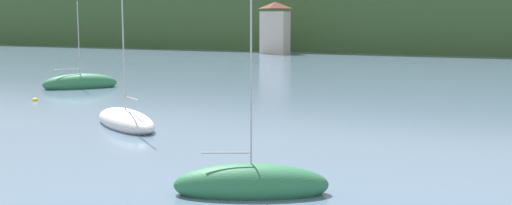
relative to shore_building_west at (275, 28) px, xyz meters
name	(u,v)px	position (x,y,z in m)	size (l,w,h in m)	color
wooded_hillside	(439,22)	(22.32, 39.93, 1.05)	(352.00, 59.09, 26.78)	#38562D
shore_building_west	(275,28)	(0.00, 0.00, 0.00)	(4.81, 3.56, 9.14)	beige
sailboat_mid_0	(251,185)	(34.37, -81.07, -4.10)	(5.64, 3.91, 7.27)	#2D754C
sailboat_mid_2	(126,121)	(22.04, -72.02, -4.12)	(6.84, 5.43, 9.93)	white
sailboat_far_3	(80,84)	(6.36, -57.97, -4.03)	(5.69, 6.22, 8.14)	#2D754C
mooring_buoy_near	(35,101)	(9.02, -65.97, -4.44)	(0.47, 0.47, 0.47)	yellow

